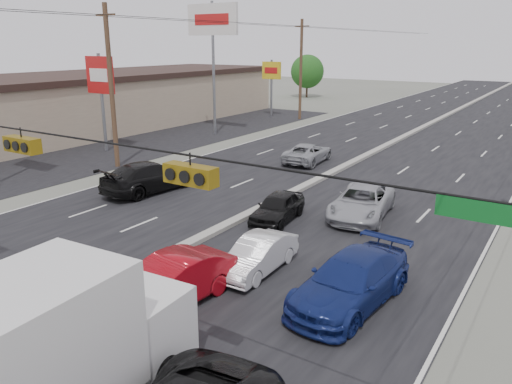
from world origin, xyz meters
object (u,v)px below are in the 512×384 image
pole_sign_mid (100,81)px  queue_car_c (362,202)px  oncoming_far (308,153)px  box_truck (33,365)px  red_sedan (169,283)px  queue_car_a (278,208)px  utility_pole_left_c (301,69)px  utility_pole_left_b (111,86)px  tree_left_far (307,72)px  pole_sign_billboard (213,28)px  queue_car_d (351,281)px  pole_sign_far (272,75)px  queue_car_b (258,255)px  oncoming_near (150,177)px

pole_sign_mid → queue_car_c: pole_sign_mid is taller
oncoming_far → box_truck: bearing=100.5°
red_sedan → queue_car_a: (-1.09, 8.28, -0.12)m
utility_pole_left_c → oncoming_far: 20.40m
utility_pole_left_b → tree_left_far: size_ratio=1.63×
pole_sign_billboard → queue_car_d: bearing=-44.8°
utility_pole_left_c → queue_car_c: utility_pole_left_c is taller
pole_sign_far → tree_left_far: bearing=106.7°
box_truck → queue_car_b: bearing=90.5°
utility_pole_left_c → tree_left_far: 22.19m
queue_car_a → queue_car_d: size_ratio=0.72×
box_truck → queue_car_c: (0.29, 16.29, -1.11)m
red_sedan → oncoming_far: 19.94m
queue_car_a → oncoming_far: size_ratio=0.80×
box_truck → pole_sign_billboard: bearing=118.4°
tree_left_far → utility_pole_left_b: bearing=-78.1°
queue_car_a → oncoming_far: oncoming_far is taller
queue_car_c → queue_car_d: bearing=-78.8°
box_truck → queue_car_b: (-0.61, 8.89, -1.19)m
pole_sign_billboard → pole_sign_far: (-1.50, 12.00, -4.46)m
utility_pole_left_b → box_truck: (16.61, -17.00, -3.30)m
utility_pole_left_c → queue_car_c: size_ratio=2.00×
utility_pole_left_c → oncoming_near: size_ratio=1.79×
box_truck → oncoming_near: size_ratio=1.27×
pole_sign_far → box_truck: 46.64m
pole_sign_billboard → pole_sign_far: pole_sign_billboard is taller
pole_sign_mid → oncoming_near: (10.30, -5.94, -4.31)m
queue_car_d → oncoming_far: 18.88m
queue_car_a → queue_car_d: 7.67m
queue_car_a → tree_left_far: bearing=108.8°
pole_sign_billboard → queue_car_a: bearing=-45.6°
pole_sign_billboard → tree_left_far: (-7.50, 32.00, -5.15)m
pole_sign_billboard → queue_car_c: size_ratio=2.20×
pole_sign_billboard → tree_left_far: 33.27m
red_sedan → pole_sign_mid: bearing=149.2°
pole_sign_mid → queue_car_b: 23.75m
tree_left_far → queue_car_a: size_ratio=1.65×
utility_pole_left_b → tree_left_far: 46.01m
utility_pole_left_b → queue_car_b: size_ratio=2.68×
utility_pole_left_b → queue_car_d: bearing=-23.4°
pole_sign_mid → queue_car_d: pole_sign_mid is taller
queue_car_b → oncoming_far: size_ratio=0.81×
tree_left_far → oncoming_far: tree_left_far is taller
pole_sign_far → tree_left_far: tree_left_far is taller
queue_car_a → oncoming_near: (-8.15, 0.33, 0.18)m
red_sedan → queue_car_d: bearing=40.0°
utility_pole_left_c → queue_car_a: 31.84m
red_sedan → oncoming_near: size_ratio=0.82×
pole_sign_far → oncoming_far: (13.33, -17.31, -3.77)m
utility_pole_left_b → oncoming_near: utility_pole_left_b is taller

